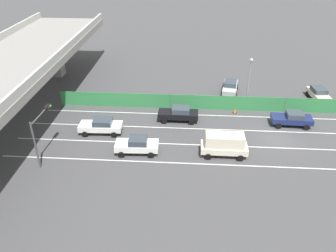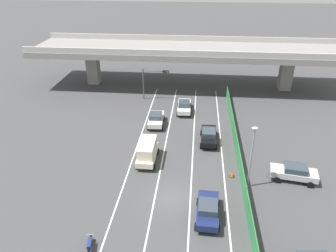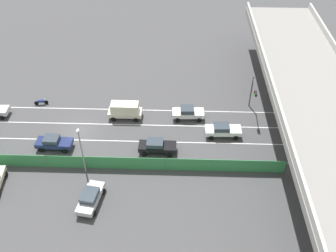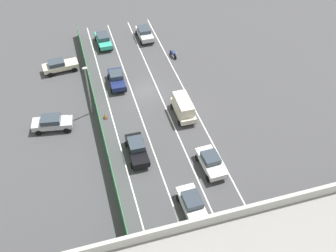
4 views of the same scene
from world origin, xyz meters
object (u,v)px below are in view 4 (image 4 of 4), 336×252
at_px(car_sedan_black, 137,149).
at_px(street_lamp, 88,86).
at_px(car_hatchback_white, 211,162).
at_px(parked_sedan_cream, 59,65).
at_px(car_sedan_navy, 116,79).
at_px(traffic_light, 269,213).
at_px(parked_wagon_silver, 52,122).
at_px(car_sedan_white, 193,205).
at_px(car_sedan_silver, 144,33).
at_px(traffic_cone, 105,116).
at_px(car_van_cream, 183,107).
at_px(car_taxi_teal, 103,39).
at_px(motorcycle, 173,54).

distance_m(car_sedan_black, street_lamp, 9.39).
xyz_separation_m(car_hatchback_white, parked_sedan_cream, (13.21, -21.69, -0.01)).
xyz_separation_m(car_sedan_black, street_lamp, (3.59, -8.13, 3.04)).
bearing_deg(car_hatchback_white, parked_sedan_cream, -58.66).
height_order(car_sedan_navy, traffic_light, traffic_light).
bearing_deg(parked_sedan_cream, parked_wagon_silver, 81.18).
height_order(car_sedan_white, car_sedan_silver, car_sedan_white).
bearing_deg(parked_wagon_silver, traffic_cone, -179.27).
bearing_deg(car_sedan_navy, traffic_light, 107.59).
bearing_deg(car_sedan_white, car_sedan_black, -68.19).
distance_m(car_van_cream, parked_wagon_silver, 14.92).
relative_size(car_hatchback_white, parked_wagon_silver, 0.92).
relative_size(car_van_cream, car_taxi_teal, 0.97).
bearing_deg(car_hatchback_white, street_lamp, -49.18).
relative_size(car_van_cream, car_sedan_navy, 1.01).
bearing_deg(car_sedan_silver, car_sedan_black, 74.35).
relative_size(car_sedan_silver, street_lamp, 0.68).
bearing_deg(traffic_light, car_sedan_silver, -86.98).
relative_size(car_van_cream, street_lamp, 0.70).
bearing_deg(parked_sedan_cream, car_sedan_silver, -158.63).
xyz_separation_m(car_van_cream, street_lamp, (10.17, -3.46, 2.67)).
relative_size(car_taxi_teal, street_lamp, 0.73).
bearing_deg(traffic_light, traffic_cone, -61.16).
relative_size(traffic_light, traffic_cone, 7.39).
xyz_separation_m(motorcycle, parked_sedan_cream, (15.54, -0.88, 0.45)).
bearing_deg(car_van_cream, traffic_light, 95.63).
height_order(car_hatchback_white, traffic_light, traffic_light).
bearing_deg(car_hatchback_white, car_taxi_teal, -76.22).
distance_m(car_sedan_black, parked_wagon_silver, 10.54).
bearing_deg(parked_wagon_silver, motorcycle, -149.11).
bearing_deg(car_sedan_black, car_sedan_silver, -105.65).
relative_size(car_taxi_teal, traffic_cone, 7.11).
distance_m(car_sedan_silver, traffic_cone, 18.38).
distance_m(car_sedan_black, motorcycle, 19.25).
xyz_separation_m(car_sedan_navy, parked_sedan_cream, (6.73, -5.07, 0.01)).
xyz_separation_m(car_hatchback_white, traffic_cone, (9.03, -10.54, -0.61)).
bearing_deg(car_sedan_silver, motorcycle, 114.27).
bearing_deg(motorcycle, car_hatchback_white, 83.61).
distance_m(car_sedan_black, traffic_light, 15.19).
xyz_separation_m(car_sedan_white, car_sedan_black, (3.31, -8.27, 0.01)).
bearing_deg(car_taxi_teal, car_sedan_navy, 90.30).
xyz_separation_m(motorcycle, traffic_cone, (11.36, 10.27, -0.15)).
xyz_separation_m(car_sedan_silver, parked_wagon_silver, (14.61, 16.26, -0.01)).
bearing_deg(car_hatchback_white, car_sedan_silver, -89.27).
bearing_deg(motorcycle, car_sedan_navy, 25.40).
bearing_deg(car_sedan_navy, car_sedan_silver, -121.30).
height_order(car_sedan_silver, traffic_cone, car_sedan_silver).
bearing_deg(car_sedan_silver, parked_sedan_cream, 21.37).
relative_size(car_sedan_white, parked_sedan_cream, 0.98).
height_order(car_sedan_black, car_hatchback_white, car_sedan_black).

